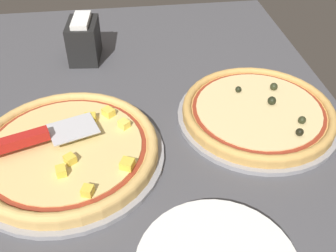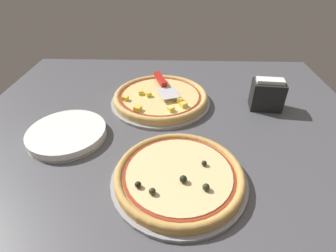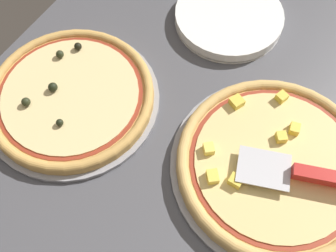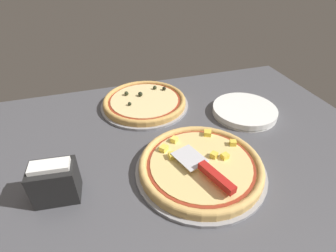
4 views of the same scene
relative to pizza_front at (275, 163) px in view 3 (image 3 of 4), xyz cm
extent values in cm
cube|color=#4C4C51|center=(-2.99, 8.17, -4.24)|extent=(134.83, 103.88, 3.60)
cylinder|color=#939399|center=(-0.01, -0.05, -1.94)|extent=(37.23, 37.23, 1.00)
cylinder|color=#DBAD60|center=(-0.01, -0.05, -0.54)|extent=(34.99, 34.99, 1.80)
torus|color=#DBAD60|center=(-0.01, -0.05, 0.36)|extent=(34.99, 34.99, 2.05)
cylinder|color=maroon|center=(-0.01, -0.05, 0.43)|extent=(30.42, 30.42, 0.15)
cylinder|color=#E5C67A|center=(-0.01, -0.05, 0.56)|extent=(28.69, 28.69, 0.40)
cube|color=yellow|center=(7.05, 11.20, 1.52)|extent=(2.97, 2.98, 1.52)
cube|color=#F4D64C|center=(-8.44, 7.99, 1.52)|extent=(2.97, 2.91, 1.52)
cube|color=yellow|center=(7.25, -0.26, 1.52)|extent=(2.34, 2.13, 1.52)
cube|color=#F9E05B|center=(-4.16, 11.17, 1.52)|extent=(2.63, 2.61, 1.52)
cube|color=yellow|center=(-7.06, 4.48, 1.52)|extent=(2.01, 2.25, 1.52)
cube|color=yellow|center=(12.37, 4.39, 1.52)|extent=(2.38, 2.33, 1.52)
cube|color=yellow|center=(4.47, 1.12, 1.52)|extent=(2.55, 2.53, 1.52)
cylinder|color=#939399|center=(-7.00, 39.85, -1.94)|extent=(34.49, 34.49, 1.00)
cylinder|color=tan|center=(-7.00, 39.85, -0.67)|extent=(32.42, 32.42, 1.55)
torus|color=tan|center=(-7.00, 39.85, 0.11)|extent=(32.42, 32.42, 1.84)
cylinder|color=maroon|center=(-7.00, 39.85, 0.18)|extent=(28.18, 28.18, 0.15)
cylinder|color=beige|center=(-7.00, 39.85, 0.31)|extent=(26.59, 26.59, 0.40)
sphere|color=#282D19|center=(-0.88, 46.86, 1.30)|extent=(1.59, 1.59, 1.59)
sphere|color=black|center=(-7.94, 42.97, 1.41)|extent=(1.82, 1.82, 1.82)
sphere|color=black|center=(-13.35, 37.11, 1.20)|extent=(1.38, 1.38, 1.38)
sphere|color=black|center=(2.60, 44.96, 1.28)|extent=(1.55, 1.55, 1.55)
sphere|color=#282D19|center=(-13.13, 45.24, 1.35)|extent=(1.70, 1.70, 1.70)
cube|color=silver|center=(-2.85, 1.36, 2.40)|extent=(9.30, 10.65, 0.24)
cube|color=red|center=(0.45, -8.37, 3.28)|extent=(5.81, 11.69, 2.00)
cylinder|color=white|center=(27.69, 22.82, -2.09)|extent=(23.87, 23.87, 0.70)
cylinder|color=white|center=(27.69, 22.82, -1.39)|extent=(23.87, 23.87, 0.70)
cylinder|color=white|center=(27.69, 22.82, -0.69)|extent=(23.87, 23.87, 0.70)
cylinder|color=white|center=(27.69, 22.82, 0.01)|extent=(23.87, 23.87, 0.70)
camera|label=1|loc=(56.50, 11.83, 51.07)|focal=42.00mm
camera|label=2|loc=(-5.82, 86.72, 47.25)|focal=28.00mm
camera|label=3|loc=(-32.87, 2.39, 64.04)|focal=42.00mm
camera|label=4|loc=(-24.79, -48.49, 52.11)|focal=28.00mm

